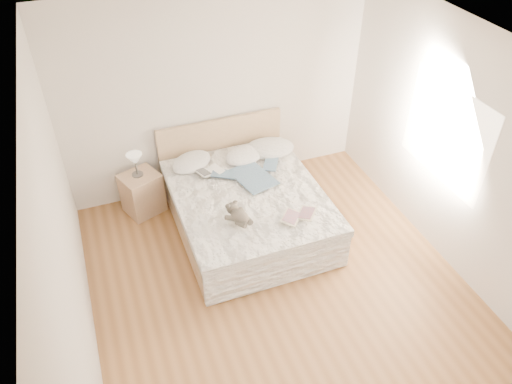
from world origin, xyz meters
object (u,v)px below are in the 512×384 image
at_px(childrens_book, 299,216).
at_px(teddy_bear, 240,221).
at_px(nightstand, 142,193).
at_px(photo_book, 210,172).
at_px(bed, 246,207).
at_px(table_lamp, 135,160).

relative_size(childrens_book, teddy_bear, 1.21).
height_order(nightstand, photo_book, photo_book).
bearing_deg(childrens_book, photo_book, 163.25).
relative_size(photo_book, childrens_book, 0.81).
relative_size(bed, childrens_book, 5.59).
xyz_separation_m(bed, childrens_book, (0.37, -0.72, 0.32)).
relative_size(bed, photo_book, 6.87).
height_order(table_lamp, childrens_book, table_lamp).
relative_size(photo_book, teddy_bear, 0.98).
distance_m(bed, teddy_bear, 0.74).
height_order(bed, nightstand, bed).
distance_m(table_lamp, childrens_book, 2.16).
distance_m(nightstand, teddy_bear, 1.65).
xyz_separation_m(nightstand, childrens_book, (1.53, -1.48, 0.35)).
bearing_deg(photo_book, bed, -75.94).
bearing_deg(photo_book, nightstand, 135.94).
distance_m(childrens_book, teddy_bear, 0.67).
bearing_deg(bed, nightstand, 146.74).
bearing_deg(childrens_book, teddy_bear, -149.37).
bearing_deg(nightstand, childrens_book, -44.05).
bearing_deg(nightstand, teddy_bear, -56.91).
bearing_deg(photo_book, teddy_bear, -110.24).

